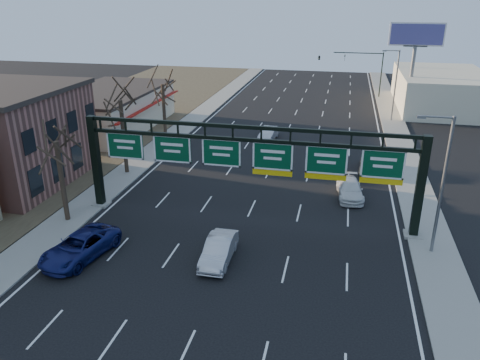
% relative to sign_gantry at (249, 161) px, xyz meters
% --- Properties ---
extents(ground, '(160.00, 160.00, 0.00)m').
position_rel_sign_gantry_xyz_m(ground, '(-0.16, -8.00, -4.63)').
color(ground, black).
rests_on(ground, ground).
extents(sidewalk_left, '(3.00, 120.00, 0.12)m').
position_rel_sign_gantry_xyz_m(sidewalk_left, '(-12.96, 12.00, -4.57)').
color(sidewalk_left, gray).
rests_on(sidewalk_left, ground).
extents(sidewalk_right, '(3.00, 120.00, 0.12)m').
position_rel_sign_gantry_xyz_m(sidewalk_right, '(12.64, 12.00, -4.57)').
color(sidewalk_right, gray).
rests_on(sidewalk_right, ground).
extents(dirt_strip_left, '(21.00, 120.00, 0.06)m').
position_rel_sign_gantry_xyz_m(dirt_strip_left, '(-25.16, 12.00, -4.60)').
color(dirt_strip_left, '#473D2B').
rests_on(dirt_strip_left, ground).
extents(lane_markings, '(21.60, 120.00, 0.01)m').
position_rel_sign_gantry_xyz_m(lane_markings, '(-0.16, 12.00, -4.62)').
color(lane_markings, white).
rests_on(lane_markings, ground).
extents(sign_gantry, '(24.60, 1.20, 7.20)m').
position_rel_sign_gantry_xyz_m(sign_gantry, '(0.00, 0.00, 0.00)').
color(sign_gantry, black).
rests_on(sign_gantry, ground).
extents(brick_block, '(10.40, 12.40, 8.30)m').
position_rel_sign_gantry_xyz_m(brick_block, '(-21.66, 3.00, -0.47)').
color(brick_block, '#9B5F54').
rests_on(brick_block, ground).
extents(cream_strip, '(10.90, 18.40, 4.70)m').
position_rel_sign_gantry_xyz_m(cream_strip, '(-21.64, 21.00, -2.27)').
color(cream_strip, beige).
rests_on(cream_strip, ground).
extents(building_right_distant, '(12.00, 20.00, 5.00)m').
position_rel_sign_gantry_xyz_m(building_right_distant, '(19.84, 42.00, -2.13)').
color(building_right_distant, beige).
rests_on(building_right_distant, ground).
extents(tree_gantry, '(3.60, 3.60, 8.48)m').
position_rel_sign_gantry_xyz_m(tree_gantry, '(-12.96, -3.00, 2.48)').
color(tree_gantry, '#32281C').
rests_on(tree_gantry, sidewalk_left).
extents(tree_mid, '(3.60, 3.60, 9.24)m').
position_rel_sign_gantry_xyz_m(tree_mid, '(-12.96, 7.00, 3.23)').
color(tree_mid, '#32281C').
rests_on(tree_mid, sidewalk_left).
extents(tree_far, '(3.60, 3.60, 8.86)m').
position_rel_sign_gantry_xyz_m(tree_far, '(-12.96, 17.00, 2.86)').
color(tree_far, '#32281C').
rests_on(tree_far, sidewalk_left).
extents(streetlight_near, '(2.15, 0.22, 9.00)m').
position_rel_sign_gantry_xyz_m(streetlight_near, '(12.31, -2.00, 0.45)').
color(streetlight_near, slate).
rests_on(streetlight_near, sidewalk_right).
extents(streetlight_far, '(2.15, 0.22, 9.00)m').
position_rel_sign_gantry_xyz_m(streetlight_far, '(12.31, 32.00, 0.45)').
color(streetlight_far, slate).
rests_on(streetlight_far, sidewalk_right).
extents(billboard_right, '(7.00, 0.50, 12.00)m').
position_rel_sign_gantry_xyz_m(billboard_right, '(14.84, 36.98, 4.43)').
color(billboard_right, slate).
rests_on(billboard_right, ground).
extents(traffic_signal_mast, '(10.16, 0.54, 7.00)m').
position_rel_sign_gantry_xyz_m(traffic_signal_mast, '(5.53, 47.00, 0.87)').
color(traffic_signal_mast, black).
rests_on(traffic_signal_mast, ground).
extents(car_blue_suv, '(3.68, 6.03, 1.56)m').
position_rel_sign_gantry_xyz_m(car_blue_suv, '(-9.29, -7.46, -3.85)').
color(car_blue_suv, navy).
rests_on(car_blue_suv, ground).
extents(car_silver_sedan, '(1.63, 4.55, 1.49)m').
position_rel_sign_gantry_xyz_m(car_silver_sedan, '(-0.67, -5.92, -3.88)').
color(car_silver_sedan, '#BCBCC1').
rests_on(car_silver_sedan, ground).
extents(car_white_wagon, '(2.44, 4.92, 1.37)m').
position_rel_sign_gantry_xyz_m(car_white_wagon, '(7.23, 5.87, -3.94)').
color(car_white_wagon, white).
rests_on(car_white_wagon, ground).
extents(car_grey_far, '(2.24, 4.88, 1.62)m').
position_rel_sign_gantry_xyz_m(car_grey_far, '(9.05, 12.37, -3.82)').
color(car_grey_far, '#3C3F41').
rests_on(car_grey_far, ground).
extents(car_silver_distant, '(1.88, 4.47, 1.44)m').
position_rel_sign_gantry_xyz_m(car_silver_distant, '(-1.85, 20.28, -3.91)').
color(car_silver_distant, '#B8B8BD').
rests_on(car_silver_distant, ground).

